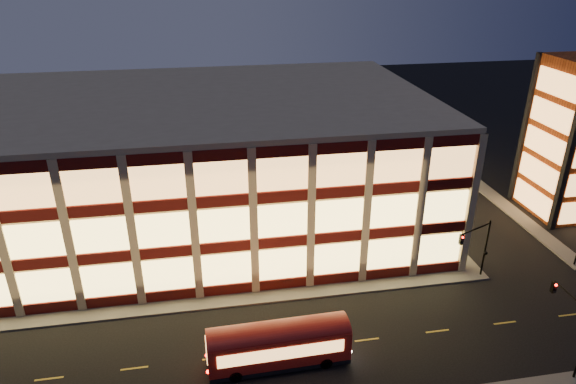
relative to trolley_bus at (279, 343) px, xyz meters
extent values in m
plane|color=black|center=(-2.67, 7.31, -1.96)|extent=(200.00, 200.00, 0.00)
cube|color=#514F4C|center=(-5.67, 8.31, -1.89)|extent=(54.00, 2.00, 0.15)
cube|color=#514F4C|center=(20.33, 24.31, -1.89)|extent=(2.00, 30.00, 0.15)
cube|color=#514F4C|center=(31.33, 24.31, -1.89)|extent=(2.00, 30.00, 0.15)
cube|color=tan|center=(-5.67, 24.31, 5.04)|extent=(50.00, 30.00, 14.00)
cube|color=tan|center=(-5.67, 24.31, 12.29)|extent=(50.40, 30.40, 0.50)
cube|color=#470C0A|center=(-5.67, 9.19, -1.31)|extent=(50.10, 0.25, 1.00)
cube|color=#FFD56B|center=(-5.67, 9.21, 0.79)|extent=(49.00, 0.20, 3.00)
cube|color=#470C0A|center=(19.45, 24.31, -1.31)|extent=(0.25, 30.10, 1.00)
cube|color=#FFD56B|center=(19.43, 24.31, 0.79)|extent=(0.20, 29.00, 3.00)
cube|color=#470C0A|center=(-5.67, 9.19, 3.09)|extent=(50.10, 0.25, 1.00)
cube|color=#FFD56B|center=(-5.67, 9.21, 5.19)|extent=(49.00, 0.20, 3.00)
cube|color=#470C0A|center=(19.45, 24.31, 3.09)|extent=(0.25, 30.10, 1.00)
cube|color=#FFD56B|center=(19.43, 24.31, 5.19)|extent=(0.20, 29.00, 3.00)
cube|color=#470C0A|center=(-5.67, 9.19, 7.49)|extent=(50.10, 0.25, 1.00)
cube|color=#FFD56B|center=(-5.67, 9.21, 9.59)|extent=(49.00, 0.20, 3.00)
cube|color=#470C0A|center=(19.45, 24.31, 7.49)|extent=(0.25, 30.10, 1.00)
cube|color=#FFD56B|center=(19.43, 24.31, 9.59)|extent=(0.20, 29.00, 3.00)
cube|color=black|center=(33.33, 15.31, 7.04)|extent=(0.60, 0.60, 18.00)
cube|color=black|center=(33.33, 23.31, 7.04)|extent=(0.60, 0.60, 18.00)
cube|color=#FFAC59|center=(33.25, 19.31, -0.16)|extent=(0.16, 6.60, 2.60)
cube|color=#FFAC59|center=(33.25, 19.31, 3.24)|extent=(0.16, 6.60, 2.60)
cube|color=#FFAC59|center=(33.25, 19.31, 6.64)|extent=(0.16, 6.60, 2.60)
cube|color=#FFAC59|center=(33.25, 19.31, 10.04)|extent=(0.16, 6.60, 2.60)
cube|color=#FFAC59|center=(33.25, 19.31, 13.44)|extent=(0.16, 6.60, 2.60)
cylinder|color=black|center=(20.83, 8.11, 1.04)|extent=(0.18, 0.18, 6.00)
cylinder|color=black|center=(19.08, 7.36, 3.74)|extent=(3.56, 1.63, 0.14)
cube|color=black|center=(17.33, 6.61, 3.24)|extent=(0.32, 0.32, 0.95)
sphere|color=#FF0C05|center=(17.33, 6.43, 3.54)|extent=(0.20, 0.20, 0.20)
cube|color=black|center=(20.83, 7.91, 0.64)|extent=(0.25, 0.18, 0.28)
cylinder|color=black|center=(20.83, -3.19, 3.74)|extent=(0.14, 4.00, 0.14)
cube|color=black|center=(20.83, -1.19, 3.24)|extent=(0.32, 0.32, 0.95)
sphere|color=#FF0C05|center=(20.83, -1.37, 3.54)|extent=(0.20, 0.20, 0.20)
cube|color=#920D07|center=(0.00, 0.00, -0.19)|extent=(10.53, 2.87, 2.41)
cube|color=black|center=(0.00, 0.00, -1.60)|extent=(10.53, 2.87, 0.37)
cylinder|color=black|center=(-3.32, -1.23, -1.49)|extent=(0.95, 0.34, 0.94)
cylinder|color=black|center=(-3.38, 1.07, -1.49)|extent=(0.95, 0.34, 0.94)
cylinder|color=black|center=(3.38, -1.07, -1.49)|extent=(0.95, 0.34, 0.94)
cylinder|color=black|center=(3.32, 1.23, -1.49)|extent=(0.95, 0.34, 0.94)
cube|color=#FFAC59|center=(0.03, -1.34, 0.13)|extent=(9.21, 0.28, 1.05)
cube|color=#FFAC59|center=(-0.03, 1.34, 0.13)|extent=(9.21, 0.28, 1.05)
camera|label=1|loc=(-4.40, -29.21, 26.02)|focal=32.00mm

